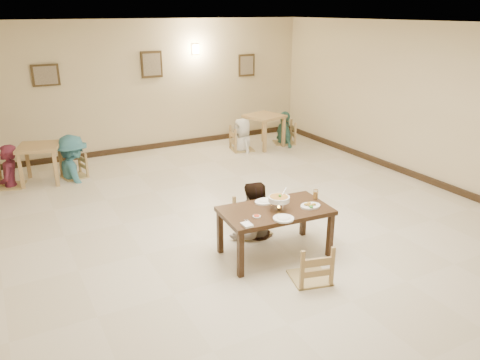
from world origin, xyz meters
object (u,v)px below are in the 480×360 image
curry_warmer (279,199)px  bg_diner_c (242,118)px  bg_diner_a (4,145)px  main_table (275,214)px  chair_near (312,244)px  bg_table_right (264,121)px  bg_chair_ll (7,161)px  bg_diner_d (285,111)px  bg_table_left (39,152)px  bg_chair_rr (285,123)px  bg_diner_b (69,135)px  bg_chair_lr (72,155)px  drink_glass (316,195)px  bg_chair_rl (242,128)px  main_diner (253,183)px  chair_far (252,201)px

curry_warmer → bg_diner_c: bg_diner_c is taller
bg_diner_a → main_table: bearing=46.4°
chair_near → bg_table_right: size_ratio=1.02×
bg_chair_ll → bg_diner_d: bg_diner_d is taller
bg_chair_ll → curry_warmer: bearing=-129.2°
main_table → bg_table_left: bg_table_left is taller
bg_chair_rr → bg_diner_b: size_ratio=0.61×
bg_chair_lr → bg_diner_c: size_ratio=0.61×
curry_warmer → bg_chair_rr: (3.25, 4.74, -0.31)m
bg_diner_d → curry_warmer: bearing=160.0°
bg_table_right → bg_diner_d: (0.61, 0.02, 0.16)m
drink_glass → bg_diner_d: 5.34m
bg_chair_rl → bg_diner_a: bg_diner_a is taller
bg_diner_a → drink_glass: bearing=52.2°
bg_chair_ll → main_table: bearing=-129.2°
main_diner → bg_diner_d: 5.17m
main_diner → bg_diner_d: main_diner is taller
bg_diner_d → bg_chair_ll: bearing=105.3°
chair_near → bg_diner_b: bearing=-55.6°
chair_near → bg_table_left: chair_near is taller
bg_chair_ll → bg_chair_rr: bearing=-71.7°
bg_chair_ll → bg_diner_a: bearing=62.5°
bg_chair_ll → bg_chair_rr: (6.31, 0.09, 0.02)m
main_table → chair_far: (0.07, 0.74, -0.10)m
bg_table_right → main_table: bearing=-119.7°
main_table → bg_diner_d: bg_diner_d is taller
bg_chair_rr → chair_far: bearing=-19.2°
bg_table_right → bg_chair_rl: size_ratio=0.90×
drink_glass → chair_far: bearing=130.9°
chair_near → main_table: bearing=-71.5°
chair_far → bg_chair_ll: bg_chair_ll is taller
chair_far → bg_chair_rl: (1.98, 3.94, 0.04)m
bg_table_right → bg_diner_c: size_ratio=0.63×
curry_warmer → bg_diner_b: 5.00m
bg_chair_rr → chair_near: bearing=-10.8°
main_table → bg_chair_rl: 5.12m
drink_glass → bg_table_left: (-3.13, 4.57, -0.14)m
chair_near → bg_chair_lr: 5.68m
bg_table_left → bg_diner_d: 5.73m
bg_diner_d → main_diner: bearing=155.6°
bg_chair_rl → bg_chair_rr: bearing=-78.3°
bg_diner_a → bg_chair_rr: bearing=104.0°
chair_near → bg_chair_ll: size_ratio=0.98×
bg_chair_lr → bg_diner_a: (-1.17, 0.02, 0.35)m
drink_glass → bg_chair_rl: bearing=73.6°
bg_chair_rl → bg_diner_a: bearing=101.6°
main_table → bg_diner_b: (-1.86, 4.59, 0.27)m
chair_far → bg_chair_rr: 5.10m
bg_chair_ll → main_diner: bearing=-124.6°
bg_chair_lr → bg_chair_rl: bearing=79.0°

